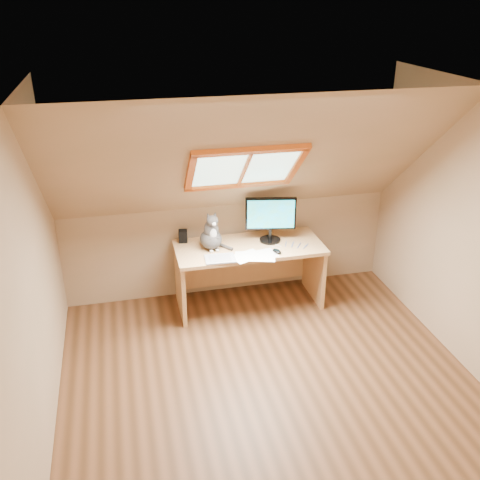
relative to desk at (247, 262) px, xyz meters
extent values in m
plane|color=brown|center=(-0.14, -1.45, -0.47)|extent=(3.50, 3.50, 0.00)
cube|color=tan|center=(-0.14, -3.20, 0.73)|extent=(3.50, 0.02, 2.40)
cube|color=tan|center=(-1.89, -1.45, 0.73)|extent=(0.02, 3.50, 2.40)
cube|color=tan|center=(-0.14, 0.30, 0.03)|extent=(3.50, 0.02, 1.00)
cube|color=silver|center=(-0.14, -2.22, 1.93)|extent=(3.50, 1.95, 0.02)
cube|color=tan|center=(-0.14, -0.47, 1.23)|extent=(3.50, 1.56, 1.41)
cube|color=#B2E0CC|center=(-0.14, -0.39, 1.16)|extent=(0.90, 0.53, 0.48)
cube|color=#C85212|center=(-0.14, -0.39, 1.16)|extent=(1.02, 0.64, 0.59)
cube|color=tan|center=(0.00, -0.07, 0.20)|extent=(1.50, 0.66, 0.04)
cube|color=tan|center=(-0.72, -0.07, -0.15)|extent=(0.04, 0.59, 0.65)
cube|color=tan|center=(0.72, -0.07, -0.15)|extent=(0.04, 0.59, 0.65)
cube|color=tan|center=(0.00, 0.23, -0.15)|extent=(1.40, 0.03, 0.45)
cylinder|color=black|center=(0.24, 0.00, 0.23)|extent=(0.22, 0.22, 0.02)
cylinder|color=black|center=(0.24, 0.00, 0.29)|extent=(0.04, 0.04, 0.12)
cube|color=black|center=(0.24, 0.00, 0.52)|extent=(0.51, 0.14, 0.34)
cube|color=#057ADE|center=(0.23, -0.03, 0.52)|extent=(0.47, 0.10, 0.30)
ellipsoid|color=#443F3C|center=(-0.39, -0.02, 0.31)|extent=(0.26, 0.29, 0.19)
ellipsoid|color=#443F3C|center=(-0.38, -0.04, 0.42)|extent=(0.16, 0.16, 0.21)
ellipsoid|color=silver|center=(-0.38, -0.10, 0.40)|extent=(0.08, 0.05, 0.12)
ellipsoid|color=#443F3C|center=(-0.38, -0.09, 0.54)|extent=(0.13, 0.12, 0.11)
sphere|color=silver|center=(-0.37, -0.13, 0.52)|extent=(0.04, 0.04, 0.04)
cone|color=#443F3C|center=(-0.42, -0.07, 0.59)|extent=(0.06, 0.06, 0.07)
cone|color=#443F3C|center=(-0.34, -0.06, 0.59)|extent=(0.06, 0.06, 0.07)
cube|color=black|center=(-0.64, 0.18, 0.28)|extent=(0.10, 0.10, 0.13)
cube|color=#B2B2B7|center=(-0.35, -0.30, 0.22)|extent=(0.30, 0.22, 0.01)
ellipsoid|color=black|center=(0.23, -0.28, 0.23)|extent=(0.10, 0.12, 0.03)
cube|color=white|center=(-0.02, -0.33, 0.22)|extent=(0.33, 0.27, 0.00)
cube|color=white|center=(-0.02, -0.33, 0.22)|extent=(0.32, 0.24, 0.00)
cube|color=white|center=(-0.02, -0.33, 0.22)|extent=(0.35, 0.30, 0.00)
cube|color=white|center=(-0.02, -0.33, 0.22)|extent=(0.34, 0.28, 0.00)
camera|label=1|loc=(-1.22, -4.82, 2.56)|focal=40.00mm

